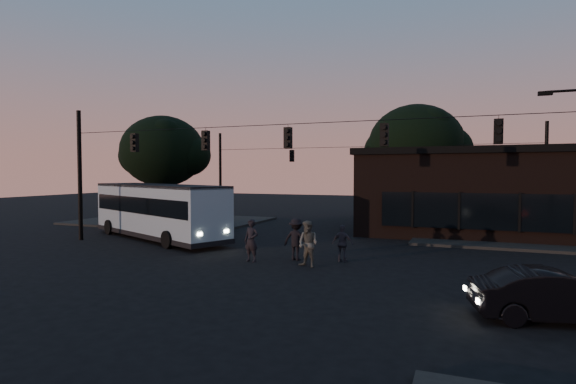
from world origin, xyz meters
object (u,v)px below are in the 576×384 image
at_px(car, 556,296).
at_px(pedestrian_b, 308,244).
at_px(pedestrian_d, 296,239).
at_px(pedestrian_a, 251,240).
at_px(building, 485,191).
at_px(bus, 158,208).
at_px(pedestrian_c, 343,243).

height_order(car, pedestrian_b, pedestrian_b).
xyz_separation_m(pedestrian_b, pedestrian_d, (-0.97, 1.18, -0.02)).
distance_m(car, pedestrian_a, 11.77).
bearing_deg(pedestrian_b, pedestrian_d, 149.66).
bearing_deg(pedestrian_a, car, -12.90).
distance_m(building, pedestrian_d, 15.48).
relative_size(car, pedestrian_a, 2.22).
xyz_separation_m(bus, car, (19.12, -8.28, -1.12)).
distance_m(bus, pedestrian_c, 12.22).
relative_size(car, pedestrian_d, 2.22).
height_order(car, pedestrian_d, pedestrian_d).
relative_size(pedestrian_b, pedestrian_d, 1.02).
relative_size(building, pedestrian_c, 9.41).
relative_size(bus, pedestrian_a, 6.14).
xyz_separation_m(building, pedestrian_c, (-6.15, -12.66, -1.89)).
bearing_deg(pedestrian_d, pedestrian_b, 134.45).
distance_m(building, pedestrian_b, 16.02).
relative_size(pedestrian_a, pedestrian_c, 1.15).
distance_m(car, pedestrian_d, 10.68).
bearing_deg(pedestrian_c, pedestrian_d, 16.85).
height_order(car, pedestrian_c, pedestrian_c).
bearing_deg(car, pedestrian_d, 46.68).
bearing_deg(bus, car, 0.85).
bearing_deg(pedestrian_b, bus, 179.08).
distance_m(building, pedestrian_c, 14.20).
xyz_separation_m(pedestrian_a, pedestrian_d, (1.71, 1.06, 0.00)).
height_order(pedestrian_a, pedestrian_d, pedestrian_d).
bearing_deg(pedestrian_d, pedestrian_a, 36.85).
distance_m(bus, pedestrian_b, 11.62).
distance_m(pedestrian_b, pedestrian_c, 1.87).
xyz_separation_m(pedestrian_b, pedestrian_c, (1.07, 1.53, -0.14)).
bearing_deg(pedestrian_a, building, 63.05).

